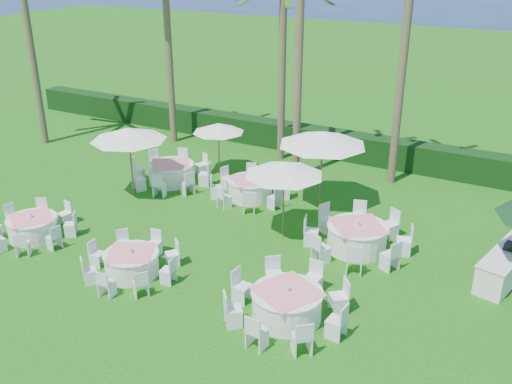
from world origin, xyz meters
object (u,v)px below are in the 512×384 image
at_px(banquet_table_e, 250,188).
at_px(banquet_table_f, 357,237).
at_px(banquet_table_a, 33,227).
at_px(banquet_table_b, 132,263).
at_px(banquet_table_c, 287,304).
at_px(umbrella_a, 128,134).
at_px(umbrella_b, 284,168).
at_px(banquet_table_d, 171,173).
at_px(umbrella_c, 218,128).
at_px(umbrella_d, 323,138).

xyz_separation_m(banquet_table_e, banquet_table_f, (4.95, -1.87, 0.04)).
xyz_separation_m(banquet_table_a, banquet_table_f, (9.73, 4.40, 0.07)).
bearing_deg(banquet_table_f, banquet_table_b, -139.02).
height_order(banquet_table_c, banquet_table_e, banquet_table_c).
height_order(banquet_table_b, umbrella_a, umbrella_a).
bearing_deg(umbrella_b, banquet_table_a, -150.40).
height_order(banquet_table_d, umbrella_c, umbrella_c).
bearing_deg(banquet_table_f, banquet_table_d, 168.86).
xyz_separation_m(banquet_table_f, umbrella_c, (-7.36, 3.49, 1.58)).
bearing_deg(banquet_table_d, umbrella_b, -17.97).
xyz_separation_m(banquet_table_b, banquet_table_f, (5.32, 4.62, 0.07)).
bearing_deg(umbrella_c, umbrella_a, -116.27).
bearing_deg(banquet_table_a, banquet_table_e, 52.65).
xyz_separation_m(banquet_table_a, umbrella_b, (7.24, 4.11, 2.03)).
xyz_separation_m(banquet_table_a, banquet_table_b, (4.41, -0.23, 0.00)).
distance_m(banquet_table_a, umbrella_b, 8.57).
height_order(umbrella_a, umbrella_c, umbrella_a).
distance_m(banquet_table_d, banquet_table_e, 3.60).
distance_m(banquet_table_a, banquet_table_d, 6.19).
relative_size(banquet_table_f, umbrella_d, 1.05).
distance_m(banquet_table_c, banquet_table_e, 7.76).
xyz_separation_m(banquet_table_c, banquet_table_e, (-4.59, 6.26, -0.03)).
xyz_separation_m(banquet_table_e, umbrella_c, (-2.41, 1.61, 1.62)).
height_order(banquet_table_d, umbrella_b, umbrella_b).
bearing_deg(umbrella_d, banquet_table_f, -47.05).
bearing_deg(banquet_table_e, umbrella_c, 146.15).
bearing_deg(umbrella_b, banquet_table_b, -123.12).
bearing_deg(banquet_table_a, banquet_table_d, 78.94).
relative_size(banquet_table_a, banquet_table_e, 0.94).
xyz_separation_m(banquet_table_c, banquet_table_f, (0.36, 4.39, 0.01)).
bearing_deg(banquet_table_a, banquet_table_c, 0.07).
xyz_separation_m(banquet_table_d, umbrella_b, (6.06, -1.96, 1.97)).
xyz_separation_m(banquet_table_f, umbrella_a, (-9.09, -0.04, 2.03)).
relative_size(banquet_table_b, umbrella_c, 1.29).
relative_size(banquet_table_d, banquet_table_e, 1.08).
height_order(banquet_table_b, banquet_table_c, banquet_table_c).
bearing_deg(banquet_table_b, banquet_table_d, 117.08).
height_order(banquet_table_e, umbrella_b, umbrella_b).
distance_m(banquet_table_b, umbrella_a, 6.30).
height_order(banquet_table_e, banquet_table_f, banquet_table_f).
distance_m(banquet_table_d, umbrella_c, 2.68).
bearing_deg(banquet_table_c, banquet_table_b, -177.27).
xyz_separation_m(banquet_table_d, banquet_table_f, (8.54, -1.68, 0.01)).
bearing_deg(banquet_table_b, banquet_table_f, 40.98).
height_order(banquet_table_a, umbrella_b, umbrella_b).
distance_m(banquet_table_c, umbrella_a, 9.97).
distance_m(banquet_table_e, umbrella_c, 3.32).
xyz_separation_m(banquet_table_b, umbrella_b, (2.83, 4.34, 2.03)).
distance_m(banquet_table_a, banquet_table_c, 9.38).
bearing_deg(umbrella_a, banquet_table_a, -98.34).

